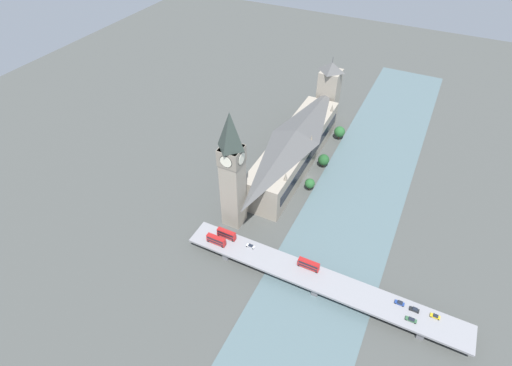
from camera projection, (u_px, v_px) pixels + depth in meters
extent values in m
plane|color=#424442|center=(310.00, 177.00, 253.98)|extent=(600.00, 600.00, 0.00)
cube|color=#4C6066|center=(360.00, 192.00, 243.07)|extent=(52.86, 360.00, 0.30)
cube|color=gray|center=(295.00, 151.00, 257.12)|extent=(22.73, 106.36, 21.34)
cube|color=black|center=(311.00, 155.00, 252.58)|extent=(0.40, 97.86, 6.40)
pyramid|color=#4C4C4C|center=(296.00, 134.00, 248.32)|extent=(22.27, 104.24, 5.34)
cone|color=gray|center=(332.00, 108.00, 272.21)|extent=(2.20, 2.20, 5.00)
cone|color=gray|center=(312.00, 138.00, 244.98)|extent=(2.20, 2.20, 5.00)
cone|color=gray|center=(286.00, 176.00, 217.75)|extent=(2.20, 2.20, 5.00)
cube|color=gray|center=(233.00, 187.00, 208.81)|extent=(10.38, 10.38, 50.86)
cube|color=gray|center=(231.00, 156.00, 195.11)|extent=(11.01, 11.01, 9.35)
cylinder|color=black|center=(241.00, 159.00, 193.33)|extent=(0.50, 6.79, 6.79)
cylinder|color=silver|center=(241.00, 159.00, 193.29)|extent=(0.62, 6.29, 6.29)
cylinder|color=black|center=(222.00, 153.00, 196.90)|extent=(0.50, 6.79, 6.79)
cylinder|color=silver|center=(222.00, 153.00, 196.94)|extent=(0.62, 6.29, 6.29)
cylinder|color=black|center=(237.00, 150.00, 198.73)|extent=(6.79, 0.50, 6.79)
cylinder|color=silver|center=(237.00, 150.00, 198.80)|extent=(6.29, 0.62, 6.29)
cylinder|color=black|center=(226.00, 162.00, 191.50)|extent=(6.79, 0.50, 6.79)
cylinder|color=silver|center=(226.00, 162.00, 191.43)|extent=(6.29, 0.62, 6.29)
pyramid|color=#2D3833|center=(230.00, 131.00, 185.48)|extent=(10.59, 10.59, 19.87)
cube|color=gray|center=(328.00, 95.00, 294.90)|extent=(14.34, 14.34, 38.25)
pyramid|color=#4C4C4C|center=(332.00, 67.00, 280.16)|extent=(14.34, 14.34, 6.45)
cylinder|color=#333338|center=(333.00, 60.00, 276.72)|extent=(0.30, 0.30, 4.00)
cube|color=slate|center=(423.00, 325.00, 175.04)|extent=(3.00, 12.37, 4.95)
cube|color=slate|center=(319.00, 283.00, 191.11)|extent=(3.00, 12.37, 4.95)
cube|color=slate|center=(231.00, 249.00, 207.18)|extent=(3.00, 12.37, 4.95)
cube|color=gray|center=(319.00, 280.00, 189.08)|extent=(137.71, 14.56, 1.20)
cube|color=red|center=(308.00, 266.00, 192.59)|extent=(10.72, 2.44, 2.00)
cube|color=black|center=(308.00, 266.00, 192.33)|extent=(9.64, 2.50, 0.88)
cube|color=red|center=(309.00, 263.00, 191.16)|extent=(10.50, 2.44, 2.35)
cube|color=black|center=(309.00, 263.00, 191.08)|extent=(9.64, 2.50, 1.13)
cube|color=maroon|center=(309.00, 262.00, 190.33)|extent=(10.39, 2.31, 0.16)
cylinder|color=black|center=(300.00, 262.00, 195.45)|extent=(1.00, 0.28, 1.00)
cylinder|color=black|center=(299.00, 265.00, 193.96)|extent=(1.00, 0.28, 1.00)
cylinder|color=black|center=(318.00, 269.00, 192.45)|extent=(1.00, 0.28, 1.00)
cylinder|color=black|center=(316.00, 272.00, 190.96)|extent=(1.00, 0.28, 1.00)
cube|color=red|center=(227.00, 236.00, 207.16)|extent=(10.31, 2.40, 2.01)
cube|color=black|center=(227.00, 235.00, 206.89)|extent=(9.28, 2.46, 0.88)
cube|color=red|center=(226.00, 233.00, 205.72)|extent=(10.10, 2.40, 2.35)
cube|color=black|center=(226.00, 233.00, 205.64)|extent=(9.28, 2.46, 1.13)
cube|color=maroon|center=(226.00, 231.00, 204.89)|extent=(10.00, 2.28, 0.16)
cylinder|color=black|center=(221.00, 233.00, 209.91)|extent=(1.09, 0.28, 1.09)
cylinder|color=black|center=(219.00, 235.00, 208.44)|extent=(1.09, 0.28, 1.09)
cylinder|color=black|center=(235.00, 238.00, 207.09)|extent=(1.09, 0.28, 1.09)
cylinder|color=black|center=(233.00, 241.00, 205.62)|extent=(1.09, 0.28, 1.09)
cube|color=red|center=(216.00, 241.00, 204.15)|extent=(10.32, 2.48, 1.97)
cube|color=black|center=(216.00, 241.00, 203.90)|extent=(9.28, 2.54, 0.87)
cube|color=red|center=(216.00, 239.00, 202.74)|extent=(10.11, 2.48, 2.31)
cube|color=black|center=(216.00, 239.00, 202.67)|extent=(9.28, 2.54, 1.11)
cube|color=maroon|center=(216.00, 237.00, 201.93)|extent=(10.01, 2.36, 0.16)
cylinder|color=black|center=(210.00, 238.00, 206.91)|extent=(1.12, 0.28, 1.12)
cylinder|color=black|center=(208.00, 241.00, 205.39)|extent=(1.12, 0.28, 1.12)
cylinder|color=black|center=(225.00, 244.00, 204.11)|extent=(1.12, 0.28, 1.12)
cylinder|color=black|center=(222.00, 247.00, 202.59)|extent=(1.12, 0.28, 1.12)
cube|color=#2D5638|center=(411.00, 320.00, 172.24)|extent=(4.78, 1.80, 0.64)
cube|color=black|center=(412.00, 319.00, 171.84)|extent=(2.49, 1.62, 0.43)
cylinder|color=black|center=(407.00, 317.00, 173.58)|extent=(0.67, 0.22, 0.67)
cylinder|color=black|center=(406.00, 320.00, 172.48)|extent=(0.67, 0.22, 0.67)
cylinder|color=black|center=(416.00, 320.00, 172.29)|extent=(0.67, 0.22, 0.67)
cylinder|color=black|center=(415.00, 323.00, 171.20)|extent=(0.67, 0.22, 0.67)
cube|color=silver|center=(251.00, 246.00, 202.92)|extent=(4.48, 1.74, 0.62)
cube|color=black|center=(251.00, 246.00, 202.51)|extent=(2.33, 1.56, 0.51)
cylinder|color=black|center=(248.00, 244.00, 204.17)|extent=(0.71, 0.22, 0.71)
cylinder|color=black|center=(247.00, 246.00, 203.12)|extent=(0.71, 0.22, 0.71)
cylinder|color=black|center=(254.00, 247.00, 203.01)|extent=(0.71, 0.22, 0.71)
cylinder|color=black|center=(253.00, 249.00, 201.96)|extent=(0.71, 0.22, 0.71)
cube|color=navy|center=(400.00, 303.00, 178.38)|extent=(4.25, 1.80, 0.64)
cube|color=black|center=(400.00, 302.00, 177.94)|extent=(2.21, 1.62, 0.56)
cylinder|color=black|center=(396.00, 300.00, 179.64)|extent=(0.63, 0.22, 0.63)
cylinder|color=black|center=(395.00, 303.00, 178.55)|extent=(0.63, 0.22, 0.63)
cylinder|color=black|center=(404.00, 303.00, 178.52)|extent=(0.63, 0.22, 0.63)
cylinder|color=black|center=(403.00, 306.00, 177.43)|extent=(0.63, 0.22, 0.63)
cube|color=black|center=(414.00, 310.00, 175.86)|extent=(4.16, 1.82, 0.67)
cube|color=black|center=(415.00, 309.00, 175.40)|extent=(2.16, 1.64, 0.59)
cylinder|color=black|center=(411.00, 307.00, 177.12)|extent=(0.65, 0.22, 0.65)
cylinder|color=black|center=(410.00, 310.00, 176.01)|extent=(0.65, 0.22, 0.65)
cylinder|color=black|center=(418.00, 310.00, 176.03)|extent=(0.65, 0.22, 0.65)
cylinder|color=black|center=(418.00, 313.00, 174.92)|extent=(0.65, 0.22, 0.65)
cube|color=gold|center=(435.00, 316.00, 173.47)|extent=(4.08, 1.82, 0.62)
cube|color=black|center=(436.00, 316.00, 173.08)|extent=(2.12, 1.64, 0.43)
cylinder|color=black|center=(431.00, 314.00, 174.70)|extent=(0.62, 0.22, 0.62)
cylinder|color=black|center=(431.00, 317.00, 173.60)|extent=(0.62, 0.22, 0.62)
cylinder|color=black|center=(439.00, 317.00, 173.63)|extent=(0.62, 0.22, 0.62)
cylinder|color=black|center=(439.00, 320.00, 172.53)|extent=(0.62, 0.22, 0.62)
cylinder|color=brown|center=(323.00, 165.00, 261.32)|extent=(0.70, 0.70, 2.52)
sphere|color=#1E4C23|center=(324.00, 160.00, 258.44)|extent=(7.30, 7.30, 7.30)
cylinder|color=brown|center=(309.00, 188.00, 244.21)|extent=(0.70, 0.70, 2.64)
sphere|color=#235628|center=(310.00, 183.00, 241.63)|extent=(6.10, 6.10, 6.10)
cylinder|color=brown|center=(339.00, 137.00, 284.94)|extent=(0.70, 0.70, 2.93)
sphere|color=#235628|center=(340.00, 132.00, 281.84)|extent=(7.63, 7.63, 7.63)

